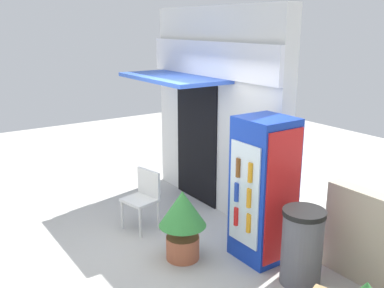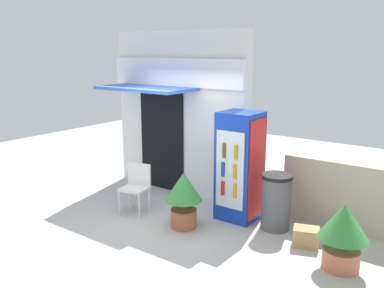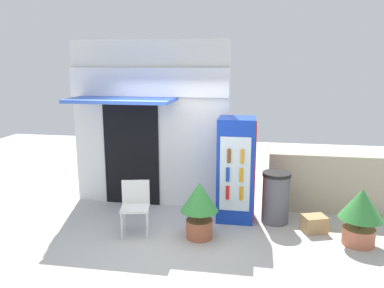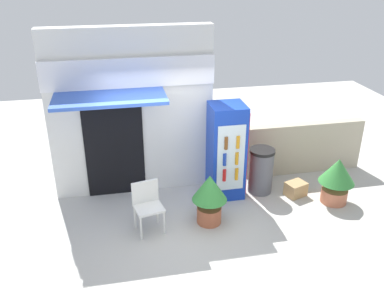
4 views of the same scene
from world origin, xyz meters
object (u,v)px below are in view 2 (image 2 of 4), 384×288
drink_cooler (240,166)px  plastic_chair (136,184)px  potted_plant_near_shop (184,194)px  trash_bin (276,202)px  cardboard_box (306,237)px  potted_plant_curbside (343,231)px

drink_cooler → plastic_chair: (-1.61, -0.86, -0.41)m
potted_plant_near_shop → trash_bin: bearing=34.0°
potted_plant_near_shop → cardboard_box: 2.00m
potted_plant_near_shop → cardboard_box: (1.88, 0.54, -0.43)m
drink_cooler → potted_plant_near_shop: bearing=-121.5°
drink_cooler → plastic_chair: drink_cooler is taller
potted_plant_near_shop → trash_bin: size_ratio=1.01×
drink_cooler → cardboard_box: bearing=-13.9°
plastic_chair → cardboard_box: size_ratio=2.33×
plastic_chair → potted_plant_near_shop: 1.08m
potted_plant_curbside → trash_bin: (-1.26, 0.66, -0.08)m
plastic_chair → cardboard_box: 3.03m
plastic_chair → potted_plant_curbside: size_ratio=0.97×
drink_cooler → trash_bin: drink_cooler is taller
potted_plant_near_shop → potted_plant_curbside: bearing=4.2°
potted_plant_near_shop → trash_bin: (1.24, 0.84, -0.10)m
plastic_chair → cardboard_box: bearing=10.1°
plastic_chair → trash_bin: size_ratio=0.96×
potted_plant_near_shop → cardboard_box: potted_plant_near_shop is taller
drink_cooler → cardboard_box: 1.60m
drink_cooler → cardboard_box: drink_cooler is taller
plastic_chair → trash_bin: trash_bin is taller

